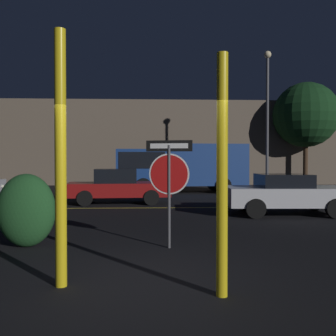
# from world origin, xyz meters

# --- Properties ---
(ground_plane) EXTENTS (260.00, 260.00, 0.00)m
(ground_plane) POSITION_xyz_m (0.00, 0.00, 0.00)
(ground_plane) COLOR black
(road_center_stripe) EXTENTS (33.97, 0.12, 0.01)m
(road_center_stripe) POSITION_xyz_m (0.00, 8.45, 0.00)
(road_center_stripe) COLOR gold
(road_center_stripe) RESTS_ON ground_plane
(stop_sign) EXTENTS (0.91, 0.24, 2.14)m
(stop_sign) POSITION_xyz_m (0.54, 2.14, 1.50)
(stop_sign) COLOR #4C4C51
(stop_sign) RESTS_ON ground_plane
(yellow_pole_left) EXTENTS (0.16, 0.16, 3.53)m
(yellow_pole_left) POSITION_xyz_m (-1.05, -0.07, 1.77)
(yellow_pole_left) COLOR yellow
(yellow_pole_left) RESTS_ON ground_plane
(yellow_pole_right) EXTENTS (0.14, 0.14, 3.11)m
(yellow_pole_right) POSITION_xyz_m (1.10, -0.53, 1.55)
(yellow_pole_right) COLOR yellow
(yellow_pole_right) RESTS_ON ground_plane
(hedge_bush_1) EXTENTS (1.16, 0.72, 1.47)m
(hedge_bush_1) POSITION_xyz_m (-2.32, 2.35, 0.74)
(hedge_bush_1) COLOR #1E4C23
(hedge_bush_1) RESTS_ON ground_plane
(passing_car_2) EXTENTS (4.29, 2.07, 1.41)m
(passing_car_2) POSITION_xyz_m (-1.18, 10.00, 0.70)
(passing_car_2) COLOR maroon
(passing_car_2) RESTS_ON ground_plane
(passing_car_3) EXTENTS (4.04, 2.05, 1.30)m
(passing_car_3) POSITION_xyz_m (4.53, 6.62, 0.67)
(passing_car_3) COLOR silver
(passing_car_3) RESTS_ON ground_plane
(delivery_truck) EXTENTS (7.15, 2.69, 2.63)m
(delivery_truck) POSITION_xyz_m (1.66, 15.11, 1.48)
(delivery_truck) COLOR navy
(delivery_truck) RESTS_ON ground_plane
(street_lamp) EXTENTS (0.39, 0.39, 7.70)m
(street_lamp) POSITION_xyz_m (6.49, 14.92, 4.60)
(street_lamp) COLOR #4C4C51
(street_lamp) RESTS_ON ground_plane
(tree_1) EXTENTS (4.46, 4.46, 7.13)m
(tree_1) POSITION_xyz_m (10.81, 20.19, 4.88)
(tree_1) COLOR #422D1E
(tree_1) RESTS_ON ground_plane
(building_backdrop) EXTENTS (29.53, 3.14, 6.05)m
(building_backdrop) POSITION_xyz_m (2.98, 22.74, 3.03)
(building_backdrop) COLOR #6B5B4C
(building_backdrop) RESTS_ON ground_plane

